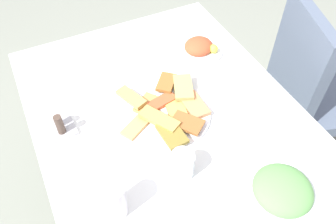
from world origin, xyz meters
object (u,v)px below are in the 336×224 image
object	(u,v)px
salad_plate_rice	(282,191)
fork	(284,128)
paper_napkin	(288,127)
condiment_caddy	(60,126)
salad_plate_greens	(199,48)
spoon	(293,125)
drinking_glass	(182,165)
dining_chair	(311,86)
pide_platter	(165,111)
soda_can	(114,200)
dining_table	(171,134)

from	to	relation	value
salad_plate_rice	fork	size ratio (longest dim) A/B	1.15
paper_napkin	condiment_caddy	xyz separation A→B (m)	(-0.32, -0.68, 0.02)
salad_plate_greens	spoon	world-z (taller)	salad_plate_greens
salad_plate_rice	drinking_glass	xyz separation A→B (m)	(-0.19, -0.22, 0.02)
dining_chair	fork	bearing A→B (deg)	-58.88
pide_platter	paper_napkin	size ratio (longest dim) A/B	2.29
pide_platter	salad_plate_greens	xyz separation A→B (m)	(-0.24, 0.27, 0.00)
dining_chair	soda_can	bearing A→B (deg)	-74.16
dining_table	pide_platter	world-z (taller)	pide_platter
salad_plate_greens	condiment_caddy	world-z (taller)	condiment_caddy
dining_table	soda_can	size ratio (longest dim) A/B	9.86
paper_napkin	condiment_caddy	distance (m)	0.75
pide_platter	salad_plate_rice	xyz separation A→B (m)	(0.42, 0.16, 0.01)
pide_platter	dining_chair	bearing A→B (deg)	92.54
drinking_glass	paper_napkin	distance (m)	0.40
drinking_glass	fork	world-z (taller)	drinking_glass
dining_chair	salad_plate_rice	xyz separation A→B (m)	(0.46, -0.61, 0.25)
soda_can	fork	distance (m)	0.60
salad_plate_greens	fork	xyz separation A→B (m)	(0.48, 0.06, -0.01)
salad_plate_rice	condiment_caddy	xyz separation A→B (m)	(-0.50, -0.50, 0.00)
salad_plate_greens	drinking_glass	xyz separation A→B (m)	(0.48, -0.32, 0.03)
paper_napkin	fork	size ratio (longest dim) A/B	0.75
condiment_caddy	dining_table	bearing A→B (deg)	70.89
salad_plate_greens	paper_napkin	distance (m)	0.48
dining_table	spoon	bearing A→B (deg)	60.87
salad_plate_greens	soda_can	xyz separation A→B (m)	(0.50, -0.54, 0.04)
fork	soda_can	bearing A→B (deg)	-72.31
dining_table	soda_can	world-z (taller)	soda_can
condiment_caddy	soda_can	bearing A→B (deg)	10.64
dining_chair	salad_plate_greens	xyz separation A→B (m)	(-0.21, -0.50, 0.25)
dining_chair	salad_plate_rice	distance (m)	0.80
pide_platter	spoon	distance (m)	0.43
pide_platter	spoon	xyz separation A→B (m)	(0.23, 0.36, -0.01)
salad_plate_greens	salad_plate_rice	world-z (taller)	salad_plate_rice
salad_plate_rice	drinking_glass	world-z (taller)	drinking_glass
dining_table	spoon	world-z (taller)	spoon
salad_plate_greens	salad_plate_rice	xyz separation A→B (m)	(0.66, -0.10, 0.00)
pide_platter	spoon	world-z (taller)	pide_platter
dining_chair	pide_platter	world-z (taller)	dining_chair
salad_plate_greens	paper_napkin	size ratio (longest dim) A/B	1.36
dining_table	pide_platter	bearing A→B (deg)	-171.77
dining_chair	fork	xyz separation A→B (m)	(0.27, -0.45, 0.23)
paper_napkin	dining_chair	bearing A→B (deg)	122.18
salad_plate_rice	fork	distance (m)	0.25
dining_table	pide_platter	distance (m)	0.10
dining_table	dining_chair	bearing A→B (deg)	95.38
drinking_glass	fork	xyz separation A→B (m)	(0.00, 0.38, -0.04)
soda_can	paper_napkin	world-z (taller)	soda_can
fork	dining_table	bearing A→B (deg)	-106.71
spoon	condiment_caddy	xyz separation A→B (m)	(-0.32, -0.70, 0.02)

